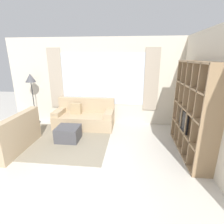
# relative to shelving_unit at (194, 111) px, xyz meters

# --- Properties ---
(ground_plane) EXTENTS (16.00, 16.00, 0.00)m
(ground_plane) POSITION_rel_shelving_unit_xyz_m (-2.30, -1.61, -1.01)
(ground_plane) COLOR beige
(wall_back) EXTENTS (6.12, 0.11, 2.70)m
(wall_back) POSITION_rel_shelving_unit_xyz_m (-2.30, 1.73, 0.35)
(wall_back) COLOR beige
(wall_back) RESTS_ON ground_plane
(wall_right) EXTENTS (0.07, 4.51, 2.70)m
(wall_right) POSITION_rel_shelving_unit_xyz_m (0.20, 0.05, 0.34)
(wall_right) COLOR beige
(wall_right) RESTS_ON ground_plane
(area_rug) EXTENTS (2.81, 2.13, 0.01)m
(area_rug) POSITION_rel_shelving_unit_xyz_m (-3.34, 0.23, -1.00)
(area_rug) COLOR gray
(area_rug) RESTS_ON ground_plane
(shelving_unit) EXTENTS (0.38, 1.88, 2.05)m
(shelving_unit) POSITION_rel_shelving_unit_xyz_m (0.00, 0.00, 0.00)
(shelving_unit) COLOR silver
(shelving_unit) RESTS_ON ground_plane
(couch_main) EXTENTS (1.81, 0.86, 0.87)m
(couch_main) POSITION_rel_shelving_unit_xyz_m (-2.81, 1.27, -0.70)
(couch_main) COLOR tan
(couch_main) RESTS_ON ground_plane
(couch_side) EXTENTS (0.86, 1.47, 0.87)m
(couch_side) POSITION_rel_shelving_unit_xyz_m (-4.21, -0.32, -0.70)
(couch_side) COLOR tan
(couch_side) RESTS_ON ground_plane
(ottoman) EXTENTS (0.59, 0.55, 0.39)m
(ottoman) POSITION_rel_shelving_unit_xyz_m (-2.99, 0.26, -0.81)
(ottoman) COLOR #47474C
(ottoman) RESTS_ON ground_plane
(floor_lamp) EXTENTS (0.32, 0.32, 1.63)m
(floor_lamp) POSITION_rel_shelving_unit_xyz_m (-4.54, 1.42, 0.38)
(floor_lamp) COLOR black
(floor_lamp) RESTS_ON ground_plane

